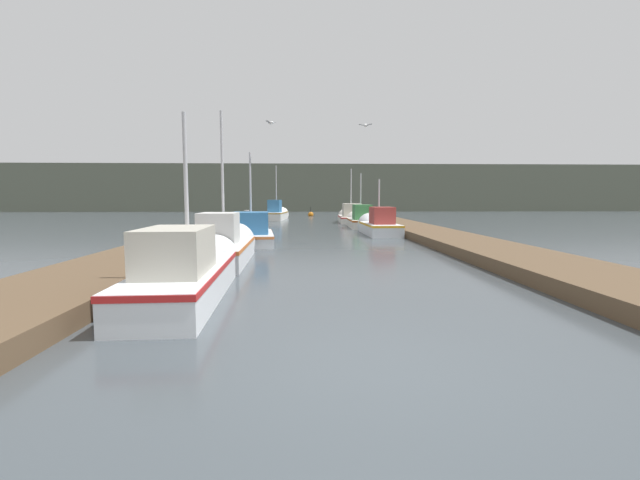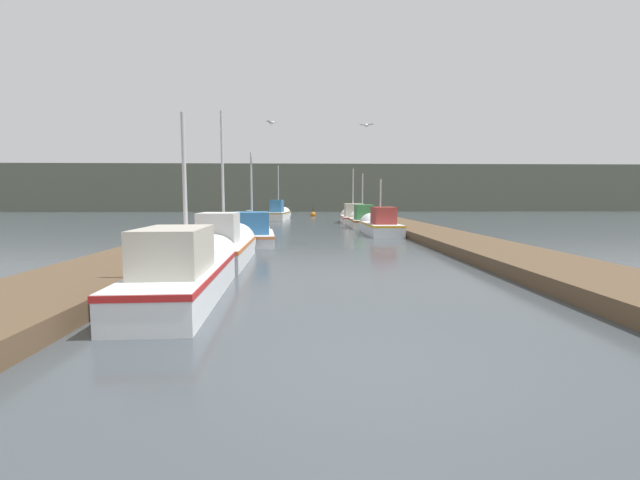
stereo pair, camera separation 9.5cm
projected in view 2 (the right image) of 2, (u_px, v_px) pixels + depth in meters
ground_plane at (371, 374)px, 4.73m from camera, size 200.00×200.00×0.00m
dock_left at (207, 234)px, 20.44m from camera, size 2.63×40.00×0.36m
dock_right at (432, 234)px, 20.80m from camera, size 2.63×40.00×0.36m
distant_shore_ridge at (310, 189)px, 65.54m from camera, size 120.00×16.00×6.45m
fishing_boat_0 at (190, 270)px, 8.68m from camera, size 1.56×5.80×3.90m
fishing_boat_1 at (225, 246)px, 13.24m from camera, size 1.63×5.16×4.92m
fishing_boat_2 at (252, 233)px, 18.37m from camera, size 2.20×4.91×4.39m
fishing_boat_3 at (379, 225)px, 22.80m from camera, size 1.65×5.14×3.32m
fishing_boat_4 at (362, 220)px, 28.17m from camera, size 1.61×5.09×3.94m
fishing_boat_5 at (352, 216)px, 33.66m from camera, size 1.98×6.07×4.74m
fishing_boat_6 at (279, 214)px, 37.42m from camera, size 2.00×5.71×5.04m
mooring_piling_0 at (248, 219)px, 27.06m from camera, size 0.33×0.33×1.14m
mooring_piling_1 at (366, 213)px, 35.88m from camera, size 0.29×0.29×1.18m
channel_buoy at (313, 215)px, 44.33m from camera, size 0.58×0.58×1.08m
seagull_lead at (366, 125)px, 17.44m from camera, size 0.56×0.31×0.12m
seagull_1 at (272, 123)px, 17.51m from camera, size 0.43×0.51×0.12m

